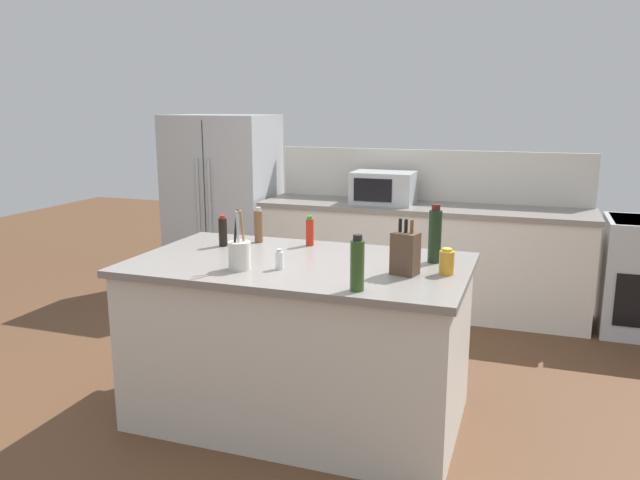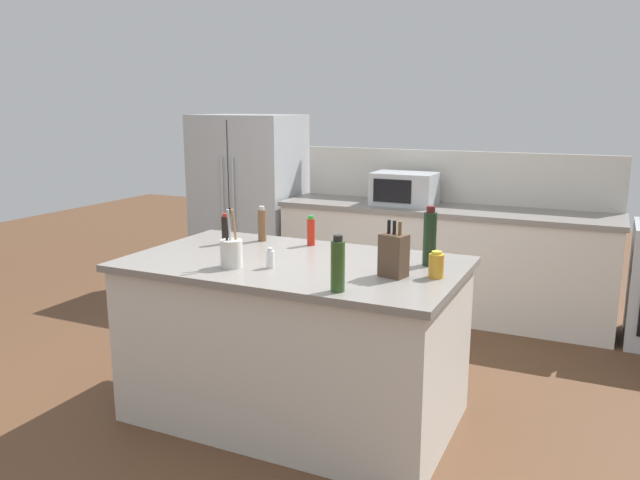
# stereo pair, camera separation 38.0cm
# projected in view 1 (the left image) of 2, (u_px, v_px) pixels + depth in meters

# --- Properties ---
(ground_plane) EXTENTS (14.00, 14.00, 0.00)m
(ground_plane) POSITION_uv_depth(u_px,v_px,m) (301.00, 415.00, 3.70)
(ground_plane) COLOR brown
(back_counter_run) EXTENTS (2.87, 0.66, 0.94)m
(back_counter_run) POSITION_uv_depth(u_px,v_px,m) (420.00, 258.00, 5.53)
(back_counter_run) COLOR beige
(back_counter_run) RESTS_ON ground_plane
(wall_backsplash) EXTENTS (2.83, 0.03, 0.46)m
(wall_backsplash) POSITION_uv_depth(u_px,v_px,m) (429.00, 175.00, 5.67)
(wall_backsplash) COLOR beige
(wall_backsplash) RESTS_ON back_counter_run
(kitchen_island) EXTENTS (1.88, 1.09, 0.94)m
(kitchen_island) POSITION_uv_depth(u_px,v_px,m) (300.00, 340.00, 3.60)
(kitchen_island) COLOR beige
(kitchen_island) RESTS_ON ground_plane
(refrigerator) EXTENTS (0.99, 0.75, 1.70)m
(refrigerator) POSITION_uv_depth(u_px,v_px,m) (223.00, 203.00, 6.13)
(refrigerator) COLOR #ADB2B7
(refrigerator) RESTS_ON ground_plane
(microwave) EXTENTS (0.54, 0.39, 0.28)m
(microwave) POSITION_uv_depth(u_px,v_px,m) (383.00, 188.00, 5.51)
(microwave) COLOR #ADB2B7
(microwave) RESTS_ON back_counter_run
(knife_block) EXTENTS (0.15, 0.13, 0.29)m
(knife_block) POSITION_uv_depth(u_px,v_px,m) (405.00, 253.00, 3.20)
(knife_block) COLOR #4C3828
(knife_block) RESTS_ON kitchen_island
(utensil_crock) EXTENTS (0.12, 0.12, 0.32)m
(utensil_crock) POSITION_uv_depth(u_px,v_px,m) (239.00, 254.00, 3.31)
(utensil_crock) COLOR beige
(utensil_crock) RESTS_ON kitchen_island
(wine_bottle) EXTENTS (0.07, 0.07, 0.33)m
(wine_bottle) POSITION_uv_depth(u_px,v_px,m) (435.00, 235.00, 3.44)
(wine_bottle) COLOR black
(wine_bottle) RESTS_ON kitchen_island
(pepper_grinder) EXTENTS (0.05, 0.05, 0.23)m
(pepper_grinder) POSITION_uv_depth(u_px,v_px,m) (259.00, 226.00, 3.96)
(pepper_grinder) COLOR brown
(pepper_grinder) RESTS_ON kitchen_island
(honey_jar) EXTENTS (0.08, 0.08, 0.14)m
(honey_jar) POSITION_uv_depth(u_px,v_px,m) (447.00, 262.00, 3.21)
(honey_jar) COLOR gold
(honey_jar) RESTS_ON kitchen_island
(salt_shaker) EXTENTS (0.04, 0.04, 0.11)m
(salt_shaker) POSITION_uv_depth(u_px,v_px,m) (279.00, 260.00, 3.32)
(salt_shaker) COLOR silver
(salt_shaker) RESTS_ON kitchen_island
(hot_sauce_bottle) EXTENTS (0.05, 0.05, 0.19)m
(hot_sauce_bottle) POSITION_uv_depth(u_px,v_px,m) (310.00, 232.00, 3.87)
(hot_sauce_bottle) COLOR red
(hot_sauce_bottle) RESTS_ON kitchen_island
(soy_sauce_bottle) EXTENTS (0.05, 0.05, 0.19)m
(soy_sauce_bottle) POSITION_uv_depth(u_px,v_px,m) (223.00, 232.00, 3.86)
(soy_sauce_bottle) COLOR black
(soy_sauce_bottle) RESTS_ON kitchen_island
(olive_oil_bottle) EXTENTS (0.07, 0.07, 0.27)m
(olive_oil_bottle) POSITION_uv_depth(u_px,v_px,m) (357.00, 264.00, 2.92)
(olive_oil_bottle) COLOR #2D4C1E
(olive_oil_bottle) RESTS_ON kitchen_island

